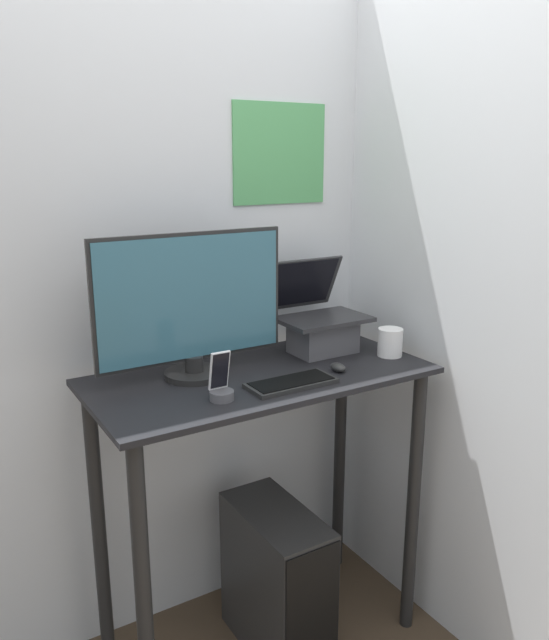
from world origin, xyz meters
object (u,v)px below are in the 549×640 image
(laptop, at_px, (320,326))
(monitor, at_px, (192,309))
(keyboard, at_px, (291,383))
(mouse, at_px, (338,367))
(cell_phone, at_px, (221,387))
(computer_tower, at_px, (277,581))

(laptop, relative_size, monitor, 0.52)
(keyboard, distance_m, mouse, 0.21)
(cell_phone, relative_size, computer_tower, 0.27)
(monitor, bearing_deg, keyboard, -45.80)
(mouse, distance_m, computer_tower, 0.84)
(computer_tower, bearing_deg, keyboard, -91.72)
(laptop, xyz_separation_m, monitor, (-0.52, -0.02, 0.14))
(keyboard, relative_size, computer_tower, 0.52)
(cell_phone, distance_m, computer_tower, 0.88)
(keyboard, bearing_deg, mouse, 7.79)
(monitor, relative_size, computer_tower, 1.16)
(laptop, bearing_deg, keyboard, -138.85)
(monitor, height_order, mouse, monitor)
(monitor, distance_m, computer_tower, 1.07)
(keyboard, xyz_separation_m, mouse, (0.21, 0.03, 0.01))
(mouse, bearing_deg, keyboard, -172.21)
(mouse, xyz_separation_m, cell_phone, (-0.46, -0.02, 0.02))
(monitor, relative_size, keyboard, 2.24)
(laptop, height_order, keyboard, laptop)
(cell_phone, bearing_deg, laptop, 24.55)
(keyboard, xyz_separation_m, cell_phone, (-0.25, 0.01, 0.03))
(monitor, height_order, cell_phone, monitor)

